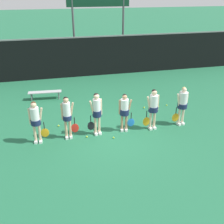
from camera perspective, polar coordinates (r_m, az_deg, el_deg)
name	(u,v)px	position (r m, az deg, el deg)	size (l,w,h in m)	color
ground_plane	(112,132)	(10.85, 0.07, -4.44)	(140.00, 140.00, 0.00)	#216642
fence_windscreen	(84,57)	(17.57, -6.20, 11.87)	(60.00, 0.08, 2.61)	black
scoreboard	(98,2)	(19.01, -3.00, 22.89)	(4.28, 0.15, 5.77)	#515156
bench_courtside	(45,93)	(14.38, -14.40, 4.10)	(1.75, 0.50, 0.42)	#B2B2B7
player_0	(36,119)	(10.12, -16.30, -1.46)	(0.67, 0.37, 1.70)	beige
player_1	(67,115)	(10.15, -9.74, -0.54)	(0.64, 0.34, 1.75)	tan
player_2	(97,110)	(10.28, -3.36, 0.33)	(0.62, 0.35, 1.78)	beige
player_3	(125,110)	(10.57, 2.76, 0.48)	(0.66, 0.37, 1.63)	tan
player_4	(153,106)	(10.80, 8.96, 1.32)	(0.68, 0.40, 1.76)	beige
player_5	(182,103)	(11.43, 15.09, 1.96)	(0.69, 0.41, 1.72)	beige
tennis_ball_0	(167,105)	(13.52, 11.81, 1.47)	(0.07, 0.07, 0.07)	#CCE033
tennis_ball_1	(87,137)	(10.53, -5.48, -5.39)	(0.07, 0.07, 0.07)	#CCE033
tennis_ball_2	(114,138)	(10.43, 0.37, -5.60)	(0.07, 0.07, 0.07)	#CCE033
tennis_ball_3	(59,126)	(11.51, -11.55, -2.95)	(0.07, 0.07, 0.07)	#CCE033
tennis_ball_4	(159,106)	(13.30, 10.09, 1.20)	(0.07, 0.07, 0.07)	#CCE033
tennis_ball_5	(144,108)	(13.06, 6.99, 0.97)	(0.07, 0.07, 0.07)	#CCE033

